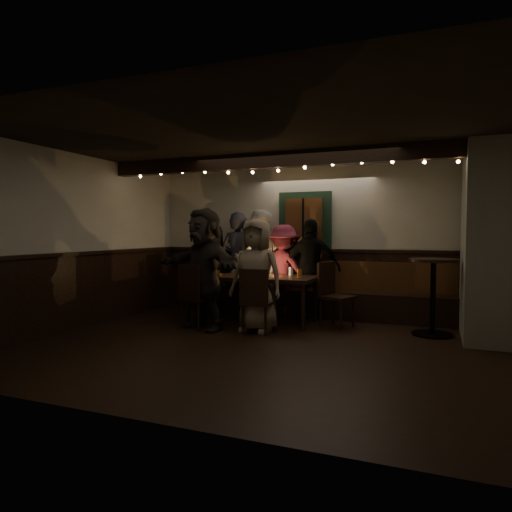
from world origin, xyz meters
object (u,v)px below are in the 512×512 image
at_px(dining_table, 251,280).
at_px(person_c, 259,262).
at_px(chair_end, 332,290).
at_px(chair_near_left, 194,292).
at_px(person_f, 204,269).
at_px(person_e, 311,269).
at_px(person_b, 238,262).
at_px(chair_near_right, 256,297).
at_px(person_g, 256,276).
at_px(person_a, 212,267).
at_px(high_top, 433,287).
at_px(person_d, 284,270).

distance_m(dining_table, person_c, 0.74).
distance_m(dining_table, chair_end, 1.29).
bearing_deg(person_c, dining_table, 87.27).
xyz_separation_m(chair_near_left, person_f, (0.14, 0.06, 0.36)).
distance_m(dining_table, person_e, 1.06).
relative_size(dining_table, person_e, 1.25).
distance_m(chair_near_left, person_c, 1.62).
distance_m(person_b, person_c, 0.41).
relative_size(chair_near_right, person_f, 0.51).
height_order(chair_end, person_e, person_e).
distance_m(person_c, person_g, 1.44).
bearing_deg(person_a, chair_near_right, 140.68).
distance_m(high_top, person_e, 2.01).
xyz_separation_m(high_top, person_d, (-2.42, 0.71, 0.11)).
bearing_deg(person_b, person_f, 95.86).
bearing_deg(chair_end, chair_near_right, -132.67).
bearing_deg(person_b, person_c, 176.10).
relative_size(chair_near_left, person_f, 0.54).
bearing_deg(chair_end, person_d, 149.16).
xyz_separation_m(chair_end, person_a, (-2.35, 0.55, 0.25)).
distance_m(chair_near_right, person_c, 1.63).
height_order(dining_table, high_top, high_top).
height_order(chair_near_right, person_b, person_b).
xyz_separation_m(chair_near_right, person_e, (0.42, 1.45, 0.31)).
relative_size(person_d, person_e, 0.94).
height_order(dining_table, person_g, person_g).
height_order(person_b, person_f, person_f).
height_order(person_a, person_e, person_e).
xyz_separation_m(chair_end, person_g, (-0.92, -0.82, 0.27)).
height_order(person_a, person_g, person_g).
bearing_deg(chair_near_left, person_e, 46.67).
distance_m(chair_near_left, person_e, 2.06).
bearing_deg(person_d, person_a, 13.53).
relative_size(person_a, person_c, 0.87).
relative_size(person_a, person_d, 1.02).
xyz_separation_m(chair_end, high_top, (1.45, -0.12, 0.13)).
distance_m(chair_near_left, person_f, 0.39).
relative_size(chair_near_left, person_c, 0.53).
bearing_deg(person_d, chair_near_right, 105.71).
bearing_deg(person_d, person_c, 18.82).
distance_m(person_a, person_g, 1.97).
distance_m(chair_near_left, chair_near_right, 0.98).
relative_size(chair_end, person_b, 0.54).
bearing_deg(person_a, person_d, -172.27).
height_order(dining_table, chair_near_left, chair_near_left).
height_order(dining_table, chair_near_right, chair_near_right).
relative_size(chair_near_left, person_g, 0.59).
bearing_deg(person_d, person_b, 12.93).
xyz_separation_m(person_b, person_e, (1.37, -0.07, -0.07)).
distance_m(person_a, person_e, 1.89).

